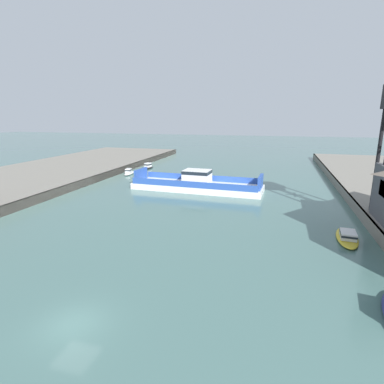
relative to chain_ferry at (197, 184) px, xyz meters
The scene contains 5 objects.
ground_plane 38.48m from the chain_ferry, 87.43° to the right, with size 400.00×400.00×0.00m, color #476B66.
chain_ferry is the anchor object (origin of this frame).
moored_boat_near_left 26.17m from the chain_ferry, 133.42° to the left, with size 2.43×5.12×1.46m.
moored_boat_mid_left 21.72m from the chain_ferry, 150.84° to the left, with size 2.26×5.17×1.38m.
moored_boat_mid_right 28.34m from the chain_ferry, 40.01° to the right, with size 2.68×6.77×1.07m.
Camera 1 is at (12.11, -14.71, 13.19)m, focal length 28.98 mm.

